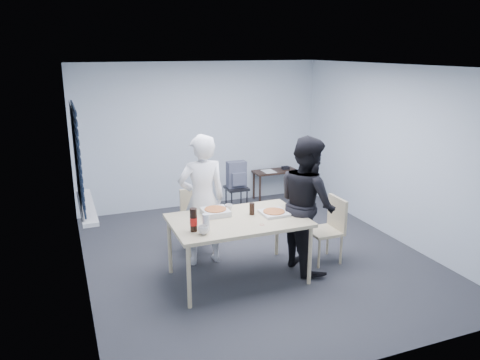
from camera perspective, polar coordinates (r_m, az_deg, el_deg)
name	(u,v)px	position (r m, az deg, el deg)	size (l,w,h in m)	color
room	(79,164)	(6.09, -18.99, 1.84)	(5.00, 5.00, 5.00)	#323237
dining_table	(238,223)	(5.77, -0.24, -5.30)	(1.64, 1.04, 0.80)	#CCB88F
chair_far	(197,215)	(6.73, -5.31, -4.32)	(0.42, 0.42, 0.89)	#CCB88F
chair_right	(330,225)	(6.47, 10.92, -5.40)	(0.42, 0.42, 0.89)	#CCB88F
person_white	(202,200)	(6.19, -4.64, -2.46)	(0.65, 0.42, 1.77)	white
person_black	(307,204)	(6.09, 8.17, -2.88)	(0.86, 0.47, 1.77)	black
side_table	(275,174)	(8.99, 4.31, 0.68)	(0.84, 0.37, 0.56)	#34211A
stool	(236,193)	(8.11, -0.44, -1.61)	(0.36, 0.36, 0.50)	black
backpack	(237,175)	(8.00, -0.41, 0.62)	(0.32, 0.24, 0.45)	#585E66
pizza_box_a	(215,212)	(5.89, -3.02, -3.88)	(0.32, 0.32, 0.08)	silver
pizza_box_b	(274,213)	(5.91, 4.16, -4.00)	(0.32, 0.32, 0.05)	silver
mug_a	(203,230)	(5.30, -4.48, -6.09)	(0.12, 0.12, 0.10)	white
mug_b	(229,208)	(5.99, -1.39, -3.44)	(0.10, 0.10, 0.09)	white
cola_glass	(252,209)	(5.87, 1.47, -3.55)	(0.07, 0.07, 0.15)	black
soda_bottle	(194,220)	(5.36, -5.69, -4.91)	(0.09, 0.09, 0.27)	black
plastic_cups	(206,222)	(5.38, -4.17, -5.16)	(0.08, 0.08, 0.20)	silver
rubber_band	(262,225)	(5.57, 2.70, -5.47)	(0.06, 0.06, 0.00)	red
papers	(269,171)	(8.89, 3.51, 1.07)	(0.22, 0.29, 0.00)	white
black_box	(285,168)	(9.06, 5.57, 1.49)	(0.13, 0.10, 0.06)	black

